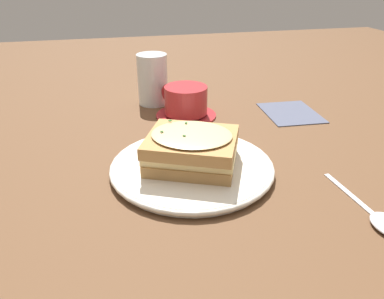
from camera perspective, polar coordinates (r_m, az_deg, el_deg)
ground_plane at (r=0.59m, az=-1.34°, el=-3.84°), size 2.40×2.40×0.00m
dinner_plate at (r=0.60m, az=0.00°, el=-2.64°), size 0.26×0.26×0.01m
sandwich at (r=0.58m, az=-0.05°, el=0.20°), size 0.17×0.17×0.06m
teacup_with_saucer at (r=0.81m, az=-1.00°, el=7.21°), size 0.14×0.13×0.07m
water_glass at (r=0.88m, az=-6.31°, el=10.56°), size 0.07×0.07×0.12m
napkin at (r=0.86m, az=14.79°, el=5.49°), size 0.14×0.12×0.00m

